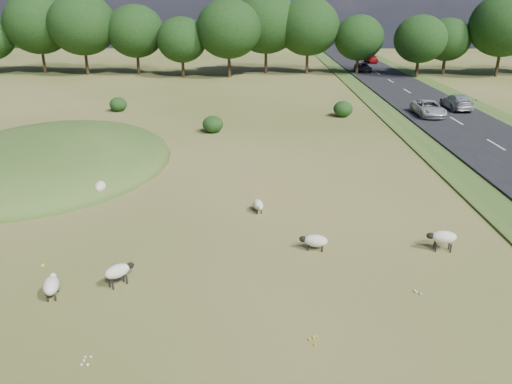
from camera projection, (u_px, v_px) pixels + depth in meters
ground at (233, 134)px, 41.37m from camera, size 160.00×160.00×0.00m
mound at (51, 163)px, 33.95m from camera, size 16.00×20.00×4.00m
road at (434, 109)px, 50.57m from camera, size 8.00×150.00×0.25m
treeline at (237, 29)px, 72.11m from camera, size 96.28×14.66×11.70m
shrubs at (233, 112)px, 46.29m from camera, size 23.85×10.34×1.50m
sheep_0 at (315, 241)px, 21.97m from camera, size 1.31×0.72×0.73m
sheep_2 at (118, 271)px, 19.17m from camera, size 1.16×1.12×0.89m
sheep_3 at (258, 205)px, 25.96m from camera, size 0.69×1.18×0.66m
sheep_4 at (443, 237)px, 21.84m from camera, size 1.34×0.66×0.95m
sheep_5 at (100, 186)px, 27.80m from camera, size 0.68×1.35×0.96m
sheep_6 at (51, 285)px, 18.50m from camera, size 0.82×1.37×0.76m
car_0 at (457, 102)px, 49.62m from camera, size 2.05×5.05×1.47m
car_2 at (371, 59)px, 87.34m from camera, size 1.80×4.43×1.29m
car_3 at (363, 67)px, 75.97m from camera, size 2.09×4.52×1.26m
car_5 at (429, 108)px, 46.73m from camera, size 2.29×4.96×1.38m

